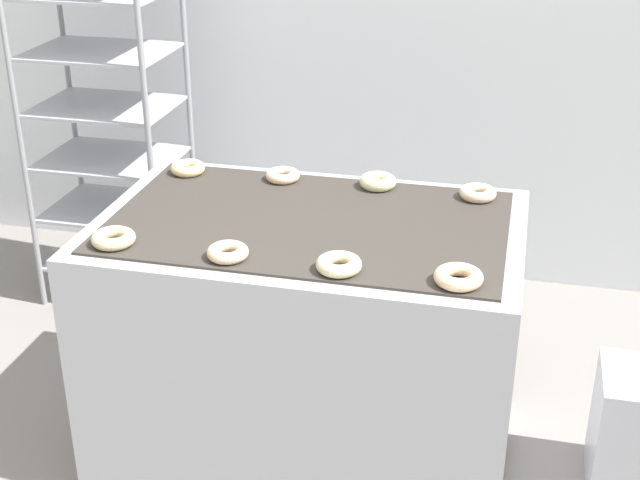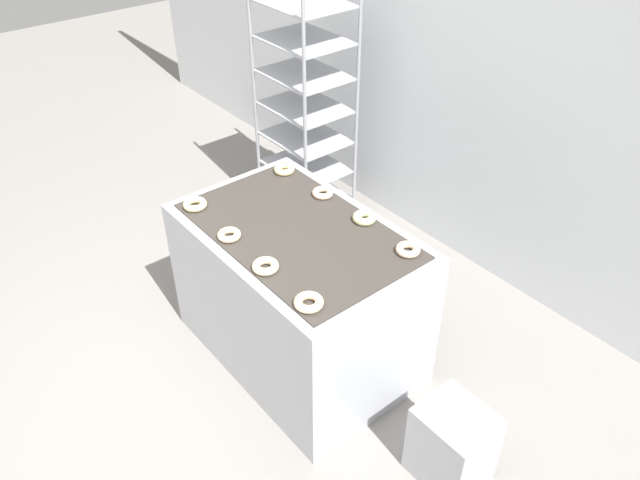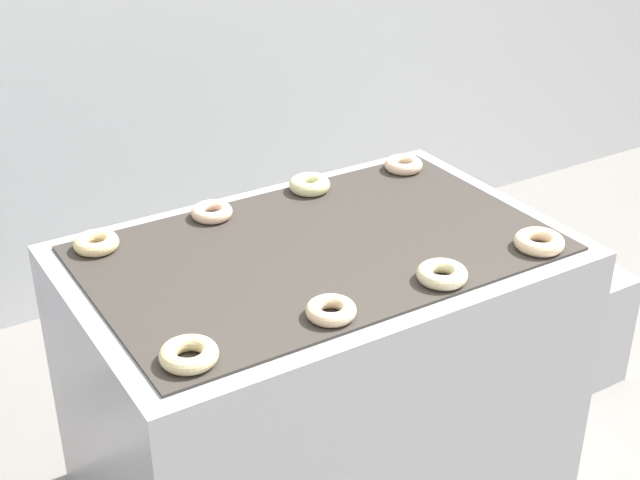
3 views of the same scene
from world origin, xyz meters
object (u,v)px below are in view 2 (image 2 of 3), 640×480
at_px(baking_rack_cart, 305,107).
at_px(donut_near_right, 309,302).
at_px(donut_near_left, 195,204).
at_px(donut_far_midleft, 323,193).
at_px(donut_near_midleft, 229,235).
at_px(donut_far_right, 408,249).
at_px(donut_far_left, 284,169).
at_px(fryer_machine, 299,294).
at_px(donut_near_midright, 265,266).
at_px(glaze_bin, 452,445).
at_px(donut_far_midright, 364,218).

distance_m(baking_rack_cart, donut_near_right, 2.01).
bearing_deg(donut_near_left, donut_far_midleft, 60.60).
bearing_deg(donut_near_midleft, donut_far_right, 42.88).
relative_size(donut_near_midleft, donut_far_left, 0.99).
bearing_deg(donut_near_midleft, donut_far_midleft, 90.96).
bearing_deg(baking_rack_cart, fryer_machine, -39.76).
xyz_separation_m(donut_near_right, donut_far_right, (0.01, 0.60, -0.00)).
height_order(fryer_machine, baking_rack_cart, baking_rack_cart).
height_order(donut_far_midleft, donut_far_right, donut_far_right).
distance_m(fryer_machine, donut_far_right, 0.72).
height_order(donut_near_right, donut_far_right, donut_near_right).
xyz_separation_m(donut_near_left, donut_near_midright, (0.66, -0.01, 0.00)).
relative_size(glaze_bin, donut_near_left, 3.30).
distance_m(glaze_bin, donut_near_right, 0.97).
xyz_separation_m(donut_near_midright, donut_far_right, (0.33, 0.60, -0.00)).
xyz_separation_m(donut_near_midleft, donut_near_right, (0.64, -0.00, 0.00)).
height_order(donut_far_midleft, donut_far_midright, donut_far_midright).
bearing_deg(donut_far_left, donut_near_midleft, -59.81).
height_order(donut_near_left, donut_far_midright, donut_far_midright).
bearing_deg(donut_near_left, donut_far_left, 89.88).
distance_m(glaze_bin, donut_near_midright, 1.19).
height_order(donut_near_midleft, donut_far_midright, donut_far_midright).
xyz_separation_m(donut_near_left, donut_near_right, (0.98, -0.01, 0.00)).
bearing_deg(donut_far_midright, donut_near_right, -62.45).
relative_size(glaze_bin, donut_far_right, 3.52).
bearing_deg(donut_near_left, donut_near_midright, -1.11).
height_order(glaze_bin, donut_near_midleft, donut_near_midleft).
bearing_deg(donut_far_right, donut_far_midleft, 179.19).
relative_size(donut_near_midleft, donut_far_midleft, 1.01).
bearing_deg(donut_far_midleft, baking_rack_cart, 146.74).
xyz_separation_m(donut_far_midleft, donut_far_midright, (0.32, 0.01, 0.00)).
distance_m(donut_near_left, donut_far_midleft, 0.69).
distance_m(baking_rack_cart, donut_far_left, 0.88).
bearing_deg(donut_far_midright, donut_near_midright, -89.72).
xyz_separation_m(donut_near_left, donut_far_midleft, (0.34, 0.60, -0.00)).
distance_m(donut_near_right, donut_far_midright, 0.70).
xyz_separation_m(baking_rack_cart, donut_far_midleft, (0.95, -0.62, 0.01)).
xyz_separation_m(donut_near_right, donut_far_midright, (-0.32, 0.62, 0.00)).
xyz_separation_m(donut_near_midright, donut_far_midright, (-0.00, 0.62, 0.00)).
relative_size(fryer_machine, donut_far_midleft, 11.23).
distance_m(donut_near_right, donut_far_left, 1.15).
relative_size(baking_rack_cart, glaze_bin, 4.06).
height_order(baking_rack_cart, donut_far_left, baking_rack_cart).
height_order(donut_far_midright, donut_far_right, donut_far_midright).
bearing_deg(donut_far_left, glaze_bin, -8.61).
relative_size(donut_near_midright, donut_far_left, 1.06).
bearing_deg(baking_rack_cart, glaze_bin, -21.68).
relative_size(glaze_bin, donut_far_left, 3.55).
bearing_deg(donut_near_midright, donut_far_midright, 90.28).
distance_m(glaze_bin, donut_far_right, 0.92).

